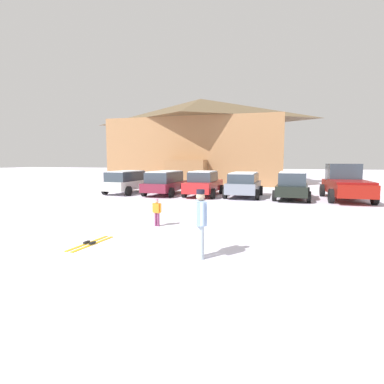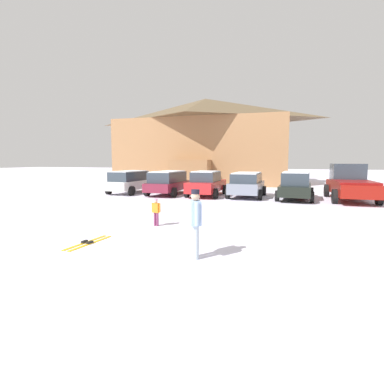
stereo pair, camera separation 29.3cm
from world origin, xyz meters
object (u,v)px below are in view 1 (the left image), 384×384
at_px(skier_child_in_orange_jacket, 157,211).
at_px(ski_lodge, 200,140).
at_px(skier_adult_in_blue_parka, 200,220).
at_px(pair_of_skis, 90,243).
at_px(parked_grey_wagon, 244,184).
at_px(pickup_truck, 345,183).
at_px(parked_black_sedan, 292,185).
at_px(parked_red_sedan, 204,183).
at_px(parked_maroon_van, 165,182).
at_px(parked_white_suv, 126,181).

bearing_deg(skier_child_in_orange_jacket, ski_lodge, 100.53).
xyz_separation_m(ski_lodge, skier_adult_in_blue_parka, (6.44, -24.83, -3.55)).
height_order(ski_lodge, pair_of_skis, ski_lodge).
bearing_deg(ski_lodge, parked_grey_wagon, -63.65).
height_order(pickup_truck, skier_adult_in_blue_parka, pickup_truck).
bearing_deg(pickup_truck, skier_adult_in_blue_parka, -113.55).
distance_m(ski_lodge, parked_black_sedan, 15.90).
distance_m(parked_red_sedan, skier_child_in_orange_jacket, 9.44).
bearing_deg(pair_of_skis, ski_lodge, 97.33).
xyz_separation_m(parked_red_sedan, pickup_truck, (8.65, 0.54, 0.16)).
xyz_separation_m(parked_maroon_van, pickup_truck, (11.35, 0.61, 0.11)).
bearing_deg(skier_adult_in_blue_parka, parked_black_sedan, 78.11).
xyz_separation_m(parked_maroon_van, parked_red_sedan, (2.71, 0.07, -0.04)).
distance_m(parked_white_suv, parked_red_sedan, 5.68).
distance_m(parked_grey_wagon, parked_black_sedan, 2.96).
height_order(parked_maroon_van, pickup_truck, pickup_truck).
bearing_deg(skier_child_in_orange_jacket, pickup_truck, 51.11).
relative_size(parked_maroon_van, pair_of_skis, 2.56).
bearing_deg(parked_maroon_van, parked_grey_wagon, 2.26).
relative_size(ski_lodge, parked_red_sedan, 4.07).
xyz_separation_m(parked_grey_wagon, skier_adult_in_blue_parka, (0.36, -12.55, 0.08)).
bearing_deg(parked_white_suv, parked_grey_wagon, 1.37).
bearing_deg(parked_red_sedan, parked_maroon_van, -178.46).
bearing_deg(parked_black_sedan, skier_child_in_orange_jacket, -118.18).
bearing_deg(skier_child_in_orange_jacket, skier_adult_in_blue_parka, -51.48).
height_order(parked_grey_wagon, pair_of_skis, parked_grey_wagon).
height_order(parked_white_suv, parked_red_sedan, parked_red_sedan).
distance_m(parked_grey_wagon, pickup_truck, 6.02).
relative_size(parked_red_sedan, pickup_truck, 0.79).
relative_size(skier_child_in_orange_jacket, skier_adult_in_blue_parka, 0.59).
relative_size(ski_lodge, parked_white_suv, 4.23).
bearing_deg(skier_adult_in_blue_parka, skier_child_in_orange_jacket, 128.52).
bearing_deg(parked_grey_wagon, skier_adult_in_blue_parka, -88.34).
bearing_deg(parked_white_suv, parked_red_sedan, 0.61).
distance_m(skier_child_in_orange_jacket, skier_adult_in_blue_parka, 3.85).
distance_m(parked_white_suv, pickup_truck, 14.34).
distance_m(parked_maroon_van, parked_grey_wagon, 5.35).
height_order(skier_adult_in_blue_parka, pair_of_skis, skier_adult_in_blue_parka).
bearing_deg(parked_black_sedan, ski_lodge, 125.70).
xyz_separation_m(ski_lodge, pair_of_skis, (3.15, -24.52, -4.48)).
height_order(parked_maroon_van, parked_red_sedan, parked_red_sedan).
xyz_separation_m(ski_lodge, parked_maroon_van, (0.74, -12.49, -3.62)).
relative_size(parked_maroon_van, pickup_truck, 0.80).
bearing_deg(skier_adult_in_blue_parka, parked_maroon_van, 114.82).
bearing_deg(parked_grey_wagon, parked_red_sedan, -177.01).
distance_m(parked_white_suv, pair_of_skis, 13.22).
height_order(parked_grey_wagon, skier_child_in_orange_jacket, parked_grey_wagon).
relative_size(parked_white_suv, skier_adult_in_blue_parka, 2.52).
distance_m(parked_maroon_van, parked_red_sedan, 2.71).
height_order(parked_grey_wagon, parked_black_sedan, parked_black_sedan).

